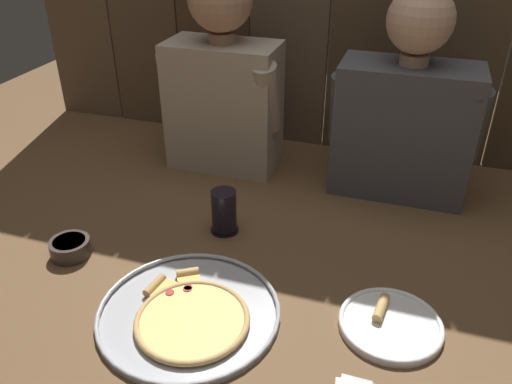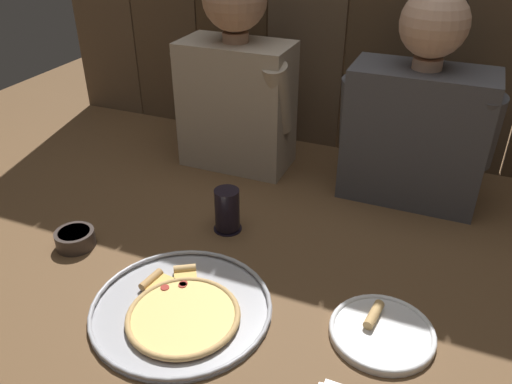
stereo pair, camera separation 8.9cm
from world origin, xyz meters
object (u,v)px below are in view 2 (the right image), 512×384
pizza_tray (182,309)px  drinking_glass (227,210)px  dinner_plate (382,332)px  dipping_bowl (75,238)px  diner_right (419,110)px  diner_left (236,74)px

pizza_tray → drinking_glass: size_ratio=3.30×
dinner_plate → drinking_glass: (-0.47, 0.23, 0.05)m
dipping_bowl → dinner_plate: bearing=-0.5°
drinking_glass → diner_right: diner_right is taller
drinking_glass → diner_left: diner_left is taller
dinner_plate → pizza_tray: bearing=-166.1°
dipping_bowl → diner_right: 1.00m
diner_left → dipping_bowl: bearing=-108.1°
drinking_glass → dinner_plate: bearing=-26.2°
dinner_plate → diner_left: diner_left is taller
pizza_tray → diner_right: diner_right is taller
pizza_tray → diner_right: 0.85m
dinner_plate → diner_left: bearing=135.0°
diner_left → diner_right: size_ratio=1.05×
dipping_bowl → diner_right: (0.76, 0.60, 0.25)m
pizza_tray → diner_left: 0.79m
pizza_tray → diner_right: bearing=61.9°
dinner_plate → diner_left: (-0.61, 0.61, 0.30)m
dinner_plate → drinking_glass: 0.52m
pizza_tray → dipping_bowl: 0.40m
pizza_tray → dipping_bowl: dipping_bowl is taller
dipping_bowl → drinking_glass: bearing=33.7°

